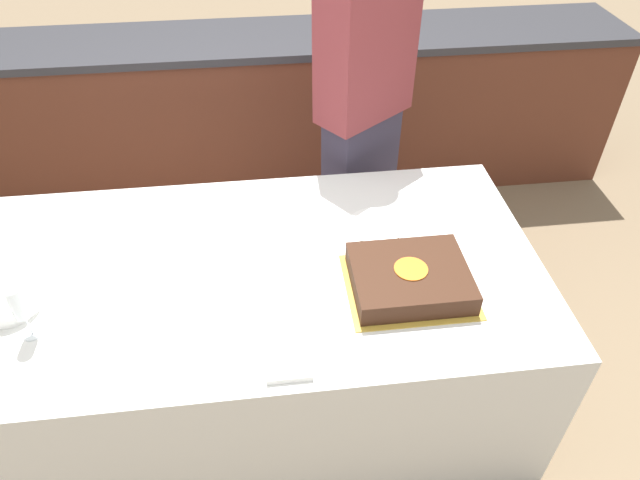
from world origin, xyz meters
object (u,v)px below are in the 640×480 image
Objects in this scene: plate_stack at (8,299)px; cake at (410,278)px; wine_glass at (18,305)px; person_cutting_cake at (363,119)px.

cake is at bearing -2.85° from plate_stack.
wine_glass reaches higher than plate_stack.
plate_stack is (-1.30, 0.06, -0.01)m from cake.
wine_glass is (0.10, -0.13, 0.10)m from plate_stack.
plate_stack is at bearing 177.15° from cake.
person_cutting_cake is (0.00, 0.91, 0.09)m from cake.
wine_glass is at bearing -51.81° from plate_stack.
plate_stack is 0.12× the size of person_cutting_cake.
plate_stack is 1.02× the size of wine_glass.
wine_glass is 0.12× the size of person_cutting_cake.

